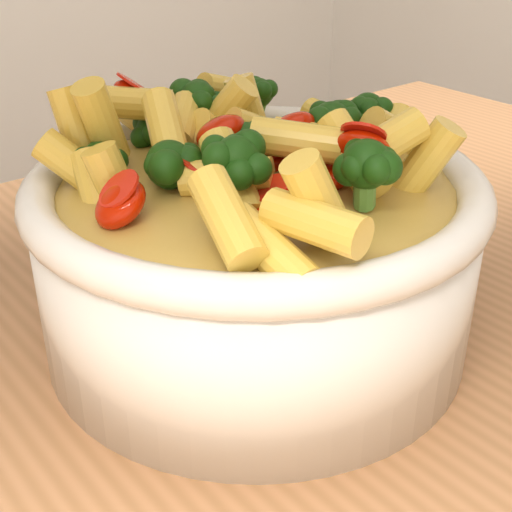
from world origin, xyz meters
TOP-DOWN VIEW (x-y plane):
  - serving_bowl at (0.02, 0.05)m, footprint 0.27×0.27m
  - pasta_salad at (0.02, 0.05)m, footprint 0.21×0.21m

SIDE VIEW (x-z plane):
  - serving_bowl at x=0.02m, z-range 0.90..1.02m
  - pasta_salad at x=0.02m, z-range 1.01..1.05m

